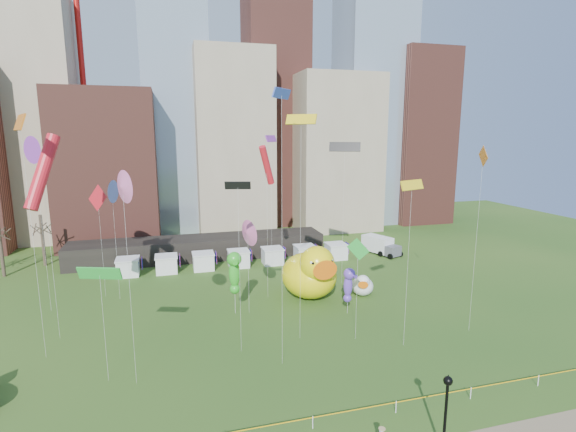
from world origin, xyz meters
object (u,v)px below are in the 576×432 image
object	(u,v)px
big_duck	(310,273)
seahorse_green	(234,269)
lamppost	(446,406)
seahorse_purple	(348,282)
small_duck	(362,285)
box_truck	(380,245)

from	to	relation	value
big_duck	seahorse_green	bearing A→B (deg)	-171.25
lamppost	seahorse_purple	bearing A→B (deg)	82.42
seahorse_green	small_duck	bearing A→B (deg)	8.47
small_duck	box_truck	size ratio (longest dim) A/B	0.58
seahorse_green	seahorse_purple	bearing A→B (deg)	-11.77
seahorse_green	seahorse_purple	distance (m)	12.01
lamppost	seahorse_green	bearing A→B (deg)	110.18
small_duck	seahorse_purple	size ratio (longest dim) A/B	0.78
big_duck	small_duck	distance (m)	6.49
small_duck	lamppost	bearing A→B (deg)	-81.52
seahorse_green	lamppost	world-z (taller)	seahorse_green
big_duck	seahorse_purple	bearing A→B (deg)	-70.38
big_duck	lamppost	distance (m)	25.93
small_duck	lamppost	size ratio (longest dim) A/B	0.76
big_duck	seahorse_purple	size ratio (longest dim) A/B	1.76
small_duck	lamppost	xyz separation A→B (m)	(-6.51, -25.01, 1.92)
seahorse_green	lamppost	size ratio (longest dim) A/B	1.31
box_truck	seahorse_green	bearing A→B (deg)	-167.94
seahorse_purple	box_truck	distance (m)	25.01
big_duck	box_truck	world-z (taller)	big_duck
big_duck	box_truck	bearing A→B (deg)	37.54
lamppost	small_duck	bearing A→B (deg)	75.40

